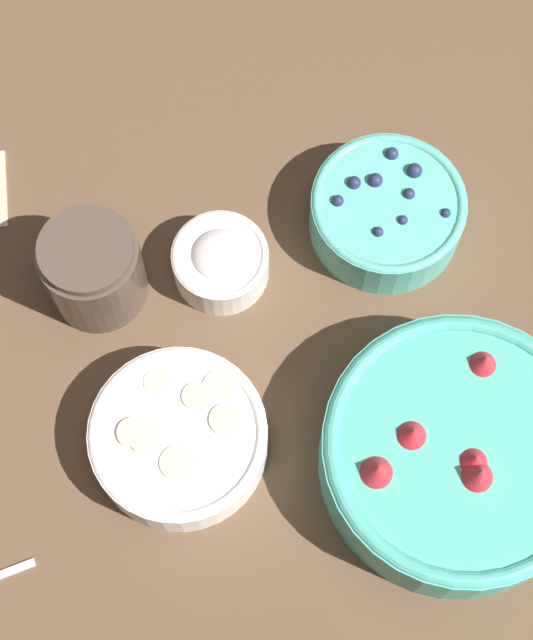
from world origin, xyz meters
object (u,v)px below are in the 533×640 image
at_px(bowl_bananas, 179,437).
at_px(jar_chocolate, 93,270).
at_px(bowl_blueberries, 387,211).
at_px(bowl_strawberries, 457,453).
at_px(bowl_cream, 221,261).

distance_m(bowl_bananas, jar_chocolate, 0.19).
relative_size(bowl_blueberries, bowl_bananas, 0.94).
bearing_deg(bowl_bananas, bowl_strawberries, -176.62).
bearing_deg(bowl_strawberries, bowl_cream, -34.64).
bearing_deg(bowl_strawberries, bowl_blueberries, -70.64).
bearing_deg(bowl_cream, bowl_blueberries, -154.90).
distance_m(bowl_strawberries, bowl_cream, 0.30).
bearing_deg(bowl_strawberries, bowl_bananas, 3.38).
xyz_separation_m(bowl_blueberries, bowl_cream, (0.16, 0.08, -0.00)).
xyz_separation_m(bowl_strawberries, bowl_bananas, (0.26, 0.02, -0.02)).
bearing_deg(bowl_blueberries, bowl_cream, 25.10).
relative_size(bowl_blueberries, bowl_cream, 1.62).
height_order(bowl_bananas, bowl_cream, bowl_cream).
bearing_deg(bowl_blueberries, bowl_bananas, 56.48).
height_order(bowl_strawberries, jar_chocolate, jar_chocolate).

